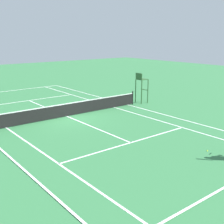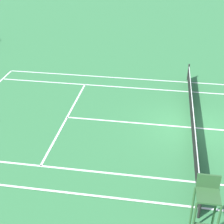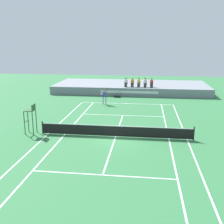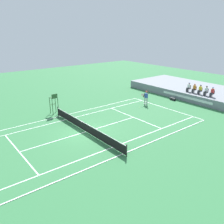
{
  "view_description": "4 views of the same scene",
  "coord_description": "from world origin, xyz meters",
  "views": [
    {
      "loc": [
        9.47,
        16.82,
        5.3
      ],
      "look_at": [
        -0.78,
        3.89,
        1.0
      ],
      "focal_mm": 47.01,
      "sensor_mm": 36.0,
      "label": 1
    },
    {
      "loc": [
        -14.87,
        1.62,
        9.08
      ],
      "look_at": [
        -0.78,
        3.89,
        1.0
      ],
      "focal_mm": 54.74,
      "sensor_mm": 36.0,
      "label": 2
    },
    {
      "loc": [
        2.26,
        -20.09,
        7.26
      ],
      "look_at": [
        -0.78,
        3.89,
        1.0
      ],
      "focal_mm": 43.73,
      "sensor_mm": 36.0,
      "label": 3
    },
    {
      "loc": [
        17.81,
        -10.89,
        9.42
      ],
      "look_at": [
        -0.78,
        3.89,
        1.0
      ],
      "focal_mm": 37.25,
      "sensor_mm": 36.0,
      "label": 4
    }
  ],
  "objects": [
    {
      "name": "ground_plane",
      "position": [
        0.0,
        0.0,
        0.0
      ],
      "size": [
        80.0,
        80.0,
        0.0
      ],
      "primitive_type": "plane",
      "color": "#337542"
    },
    {
      "name": "court",
      "position": [
        0.0,
        0.0,
        0.01
      ],
      "size": [
        11.08,
        23.88,
        0.03
      ],
      "color": "#337542",
      "rests_on": "ground"
    },
    {
      "name": "net",
      "position": [
        0.0,
        0.0,
        0.52
      ],
      "size": [
        11.98,
        0.1,
        1.07
      ],
      "color": "black",
      "rests_on": "ground"
    },
    {
      "name": "umpire_chair",
      "position": [
        -6.86,
        0.0,
        1.56
      ],
      "size": [
        0.77,
        0.77,
        2.44
      ],
      "color": "#2D562D",
      "rests_on": "ground"
    }
  ]
}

